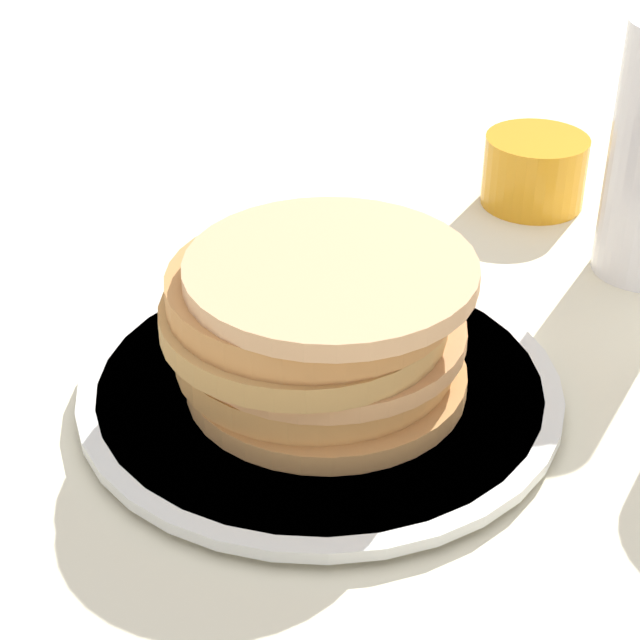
# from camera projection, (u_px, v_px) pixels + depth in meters

# --- Properties ---
(ground_plane) EXTENTS (4.00, 4.00, 0.00)m
(ground_plane) POSITION_uv_depth(u_px,v_px,m) (306.00, 374.00, 0.65)
(ground_plane) COLOR beige
(plate) EXTENTS (0.28, 0.28, 0.01)m
(plate) POSITION_uv_depth(u_px,v_px,m) (320.00, 388.00, 0.63)
(plate) COLOR silver
(plate) RESTS_ON ground_plane
(pancake_stack) EXTENTS (0.17, 0.18, 0.08)m
(pancake_stack) POSITION_uv_depth(u_px,v_px,m) (317.00, 322.00, 0.60)
(pancake_stack) COLOR tan
(pancake_stack) RESTS_ON plate
(juice_glass) EXTENTS (0.08, 0.08, 0.06)m
(juice_glass) POSITION_uv_depth(u_px,v_px,m) (534.00, 171.00, 0.84)
(juice_glass) COLOR orange
(juice_glass) RESTS_ON ground_plane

